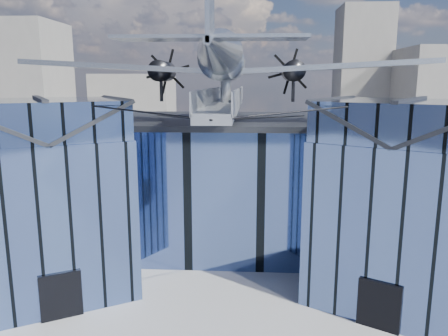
{
  "coord_description": "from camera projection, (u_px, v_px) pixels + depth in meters",
  "views": [
    {
      "loc": [
        1.72,
        -25.79,
        12.74
      ],
      "look_at": [
        0.0,
        2.0,
        7.2
      ],
      "focal_mm": 35.0,
      "sensor_mm": 36.0,
      "label": 1
    }
  ],
  "objects": [
    {
      "name": "ground_plane",
      "position": [
        222.0,
        285.0,
        27.83
      ],
      "size": [
        120.0,
        120.0,
        0.0
      ],
      "primitive_type": "plane",
      "color": "gray"
    },
    {
      "name": "museum",
      "position": [
        227.0,
        180.0,
        32.45
      ],
      "size": [
        32.88,
        24.5,
        17.6
      ],
      "color": "#4C649B",
      "rests_on": "ground"
    },
    {
      "name": "bg_towers",
      "position": [
        250.0,
        97.0,
        75.21
      ],
      "size": [
        77.0,
        24.5,
        26.0
      ],
      "color": "slate",
      "rests_on": "ground"
    }
  ]
}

